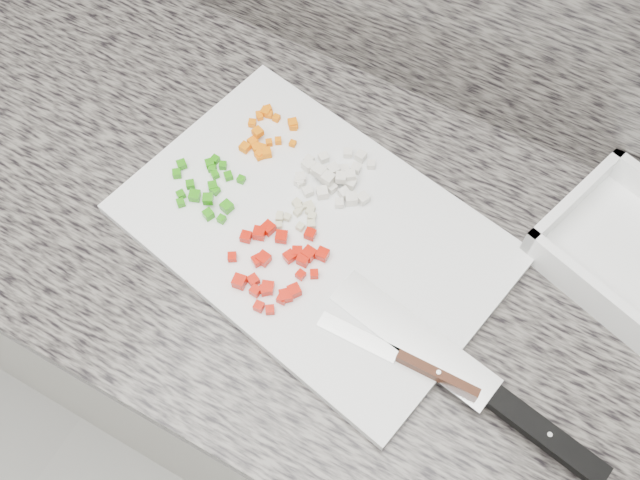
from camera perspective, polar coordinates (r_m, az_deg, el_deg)
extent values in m
cube|color=silver|center=(1.42, -2.18, -7.60)|extent=(3.92, 0.62, 0.86)
cube|color=#615D56|center=(1.02, -3.04, 1.29)|extent=(3.96, 0.64, 0.04)
cube|color=white|center=(0.97, -0.46, 0.63)|extent=(0.56, 0.43, 0.02)
cube|color=orange|center=(1.06, -5.44, 9.30)|extent=(0.01, 0.01, 0.01)
cube|color=orange|center=(1.04, -4.10, 7.78)|extent=(0.01, 0.01, 0.01)
cube|color=orange|center=(1.07, -4.37, 10.21)|extent=(0.01, 0.01, 0.01)
cube|color=orange|center=(1.06, -2.13, 9.09)|extent=(0.01, 0.01, 0.01)
cube|color=orange|center=(1.04, -6.03, 7.38)|extent=(0.01, 0.01, 0.01)
cube|color=orange|center=(1.08, -4.16, 10.47)|extent=(0.01, 0.01, 0.01)
cube|color=orange|center=(1.04, -5.00, 8.59)|extent=(0.02, 0.02, 0.01)
cube|color=orange|center=(1.04, -3.37, 7.93)|extent=(0.01, 0.01, 0.01)
cube|color=orange|center=(1.07, -4.10, 10.00)|extent=(0.01, 0.01, 0.01)
cube|color=orange|center=(1.03, -4.29, 6.98)|extent=(0.02, 0.02, 0.01)
cube|color=orange|center=(1.04, -5.10, 7.37)|extent=(0.02, 0.02, 0.01)
cube|color=orange|center=(1.06, -2.19, 9.28)|extent=(0.02, 0.02, 0.01)
cube|color=orange|center=(1.07, -3.52, 9.71)|extent=(0.01, 0.01, 0.01)
cube|color=orange|center=(1.04, -4.68, 7.34)|extent=(0.01, 0.01, 0.01)
cube|color=orange|center=(1.07, -4.84, 9.79)|extent=(0.01, 0.01, 0.01)
cube|color=orange|center=(1.03, -4.88, 6.86)|extent=(0.01, 0.01, 0.01)
cube|color=orange|center=(1.04, -2.20, 7.73)|extent=(0.01, 0.01, 0.01)
cube|color=orange|center=(1.04, -5.41, 7.83)|extent=(0.02, 0.02, 0.01)
cube|color=orange|center=(1.03, -4.89, 6.65)|extent=(0.01, 0.01, 0.01)
cube|color=orange|center=(1.07, -4.89, 9.96)|extent=(0.01, 0.01, 0.01)
cube|color=silver|center=(1.01, -0.57, 5.65)|extent=(0.01, 0.01, 0.01)
cube|color=silver|center=(0.99, 2.44, 5.22)|extent=(0.02, 0.02, 0.01)
cube|color=silver|center=(1.02, 0.28, 6.60)|extent=(0.02, 0.02, 0.01)
cube|color=silver|center=(1.00, -1.62, 4.75)|extent=(0.02, 0.02, 0.01)
cube|color=silver|center=(0.99, 0.18, 3.81)|extent=(0.02, 0.02, 0.01)
cube|color=silver|center=(1.02, 0.32, 6.63)|extent=(0.02, 0.02, 0.01)
cube|color=silver|center=(0.99, -1.00, 3.93)|extent=(0.02, 0.02, 0.01)
cube|color=silver|center=(1.00, -1.61, 4.58)|extent=(0.01, 0.01, 0.01)
cube|color=silver|center=(0.99, 0.94, 4.19)|extent=(0.02, 0.02, 0.01)
cube|color=silver|center=(0.99, 2.63, 3.24)|extent=(0.02, 0.02, 0.01)
cube|color=silver|center=(1.02, -0.90, 6.40)|extent=(0.01, 0.01, 0.01)
cube|color=silver|center=(0.98, 2.51, 3.32)|extent=(0.02, 0.02, 0.01)
cube|color=silver|center=(0.99, 3.46, 3.37)|extent=(0.02, 0.02, 0.01)
cube|color=silver|center=(1.00, -1.58, 4.97)|extent=(0.02, 0.02, 0.01)
cube|color=silver|center=(1.01, 2.90, 5.75)|extent=(0.01, 0.01, 0.01)
cube|color=silver|center=(1.01, -0.94, 6.01)|extent=(0.02, 0.02, 0.01)
cube|color=silver|center=(0.99, 1.95, 3.77)|extent=(0.02, 0.02, 0.01)
cube|color=silver|center=(0.99, -0.03, 5.51)|extent=(0.02, 0.02, 0.01)
cube|color=silver|center=(1.02, 4.09, 6.04)|extent=(0.01, 0.01, 0.01)
cube|color=silver|center=(1.01, -0.39, 5.69)|extent=(0.02, 0.02, 0.01)
cube|color=silver|center=(1.02, 3.27, 6.71)|extent=(0.01, 0.01, 0.01)
cube|color=silver|center=(1.00, 1.05, 5.64)|extent=(0.02, 0.02, 0.01)
cube|color=silver|center=(1.03, 2.23, 6.98)|extent=(0.02, 0.02, 0.01)
cube|color=silver|center=(0.98, 1.55, 2.98)|extent=(0.02, 0.02, 0.01)
cube|color=silver|center=(0.99, 0.64, 4.94)|extent=(0.02, 0.02, 0.01)
cube|color=silver|center=(1.00, 2.44, 4.58)|extent=(0.02, 0.02, 0.01)
cube|color=silver|center=(1.01, 1.84, 5.52)|extent=(0.02, 0.02, 0.01)
cube|color=silver|center=(0.99, 1.68, 5.02)|extent=(0.02, 0.02, 0.01)
cube|color=#24870C|center=(0.98, -7.88, 1.67)|extent=(0.01, 0.01, 0.01)
cube|color=#24870C|center=(1.02, -8.40, 5.20)|extent=(0.01, 0.01, 0.01)
cube|color=#24870C|center=(1.00, -8.39, 3.96)|extent=(0.01, 0.01, 0.01)
cube|color=#24870C|center=(1.02, -7.77, 5.93)|extent=(0.01, 0.01, 0.01)
cube|color=#24870C|center=(0.99, -7.46, 2.67)|extent=(0.02, 0.02, 0.01)
cube|color=#24870C|center=(1.01, -7.34, 5.11)|extent=(0.02, 0.02, 0.01)
cube|color=#24870C|center=(1.01, -6.32, 4.84)|extent=(0.01, 0.01, 0.01)
cube|color=#24870C|center=(1.01, -11.07, 3.59)|extent=(0.01, 0.01, 0.01)
cube|color=#24870C|center=(1.02, -8.61, 5.65)|extent=(0.01, 0.01, 0.01)
cube|color=#24870C|center=(1.03, -8.39, 6.39)|extent=(0.01, 0.01, 0.01)
cube|color=#24870C|center=(0.98, -8.95, 3.27)|extent=(0.02, 0.02, 0.01)
cube|color=#24870C|center=(1.03, -11.01, 5.96)|extent=(0.02, 0.02, 0.01)
cube|color=#24870C|center=(1.00, -9.99, 3.52)|extent=(0.02, 0.02, 0.01)
cube|color=#24870C|center=(1.01, -10.34, 4.41)|extent=(0.02, 0.02, 0.01)
cube|color=#24870C|center=(1.01, -8.57, 4.28)|extent=(0.02, 0.02, 0.01)
cube|color=#24870C|center=(1.03, -8.81, 6.08)|extent=(0.02, 0.02, 0.01)
cube|color=#24870C|center=(0.98, -8.92, 2.04)|extent=(0.02, 0.02, 0.01)
cube|color=#24870C|center=(1.03, -11.38, 5.23)|extent=(0.02, 0.02, 0.01)
cube|color=#24870C|center=(1.00, -11.08, 2.95)|extent=(0.01, 0.01, 0.01)
cube|color=#BE1002|center=(0.94, -4.53, -1.49)|extent=(0.02, 0.02, 0.01)
cube|color=#BE1002|center=(0.94, -2.46, -1.33)|extent=(0.02, 0.02, 0.01)
cube|color=#BE1002|center=(0.96, -0.79, 0.48)|extent=(0.02, 0.02, 0.01)
cube|color=#BE1002|center=(0.92, -2.07, -4.07)|extent=(0.02, 0.02, 0.01)
cube|color=#BE1002|center=(0.91, -4.91, -5.32)|extent=(0.01, 0.01, 0.01)
cube|color=#BE1002|center=(0.93, -5.36, -3.21)|extent=(0.02, 0.02, 0.01)
cube|color=#BE1002|center=(0.92, -2.76, -4.46)|extent=(0.02, 0.02, 0.01)
cube|color=#BE1002|center=(0.94, 0.20, -1.14)|extent=(0.02, 0.02, 0.01)
cube|color=#BE1002|center=(0.92, -4.21, -3.81)|extent=(0.02, 0.02, 0.01)
cube|color=#BE1002|center=(0.91, -4.02, -5.59)|extent=(0.02, 0.02, 0.01)
cube|color=#BE1002|center=(0.92, -3.05, -4.71)|extent=(0.01, 0.01, 0.01)
cube|color=#BE1002|center=(0.93, -6.47, -3.32)|extent=(0.02, 0.02, 0.02)
cube|color=#BE1002|center=(0.94, -0.89, -1.11)|extent=(0.02, 0.02, 0.01)
cube|color=#BE1002|center=(0.94, -1.84, -0.98)|extent=(0.02, 0.02, 0.01)
cube|color=#BE1002|center=(0.95, -3.10, 0.27)|extent=(0.02, 0.02, 0.01)
cube|color=#BE1002|center=(0.95, -7.04, -1.35)|extent=(0.02, 0.02, 0.01)
cube|color=#BE1002|center=(0.93, -1.56, -2.79)|extent=(0.01, 0.01, 0.01)
cube|color=#BE1002|center=(0.96, -5.95, 0.26)|extent=(0.02, 0.02, 0.01)
cube|color=#BE1002|center=(0.94, -1.33, -1.59)|extent=(0.02, 0.02, 0.01)
cube|color=#BE1002|center=(0.94, -1.33, -1.39)|extent=(0.02, 0.02, 0.01)
cube|color=#BE1002|center=(0.93, -6.42, -3.37)|extent=(0.01, 0.01, 0.01)
cube|color=#BE1002|center=(0.96, -4.88, 0.55)|extent=(0.02, 0.02, 0.01)
cube|color=#BE1002|center=(0.96, -4.16, 0.96)|extent=(0.02, 0.02, 0.01)
cube|color=#BE1002|center=(0.92, -4.39, -4.00)|extent=(0.02, 0.02, 0.01)
cube|color=#BE1002|center=(0.94, -5.01, -1.62)|extent=(0.02, 0.02, 0.01)
cube|color=#BE1002|center=(0.92, -5.18, -4.08)|extent=(0.01, 0.01, 0.01)
cube|color=#BE1002|center=(0.93, -0.47, -2.74)|extent=(0.01, 0.01, 0.01)
cube|color=beige|center=(0.98, -1.83, 2.21)|extent=(0.01, 0.01, 0.01)
cube|color=beige|center=(0.98, -1.14, 2.74)|extent=(0.01, 0.01, 0.01)
cube|color=beige|center=(0.98, -3.24, 2.02)|extent=(0.01, 0.01, 0.01)
cube|color=beige|center=(0.97, -3.27, 1.79)|extent=(0.01, 0.01, 0.01)
cube|color=beige|center=(0.98, -0.82, 2.30)|extent=(0.01, 0.01, 0.01)
cube|color=beige|center=(0.97, -2.65, 1.84)|extent=(0.01, 0.01, 0.01)
cube|color=beige|center=(0.98, -1.59, 2.57)|extent=(0.01, 0.01, 0.01)
cube|color=beige|center=(0.98, -1.77, 2.75)|extent=(0.01, 0.01, 0.01)
cube|color=beige|center=(0.97, -0.64, 1.91)|extent=(0.01, 0.01, 0.01)
cube|color=beige|center=(0.96, -1.59, 1.05)|extent=(0.01, 0.01, 0.01)
cube|color=beige|center=(0.98, -0.86, 2.82)|extent=(0.01, 0.01, 0.01)
cube|color=beige|center=(0.97, -0.70, 1.26)|extent=(0.01, 0.01, 0.01)
cube|color=beige|center=(0.98, -0.73, 2.59)|extent=(0.01, 0.01, 0.01)
cube|color=beige|center=(0.98, -1.86, 2.97)|extent=(0.01, 0.01, 0.01)
cube|color=beige|center=(0.97, -3.31, 1.20)|extent=(0.01, 0.01, 0.01)
cube|color=silver|center=(0.91, 7.51, -7.81)|extent=(0.24, 0.10, 0.00)
cube|color=black|center=(0.90, 17.73, -14.74)|extent=(0.15, 0.06, 0.02)
cylinder|color=silver|center=(0.89, 17.89, -14.60)|extent=(0.01, 0.01, 0.00)
cube|color=silver|center=(0.90, 3.06, -7.77)|extent=(0.11, 0.02, 0.00)
cube|color=#441E11|center=(0.89, 9.38, -10.59)|extent=(0.11, 0.01, 0.02)
cylinder|color=silver|center=(0.88, 9.46, -10.41)|extent=(0.01, 0.01, 0.00)
cube|color=white|center=(0.97, 22.34, -5.11)|extent=(0.27, 0.10, 0.04)
cube|color=white|center=(1.03, 19.58, 3.02)|extent=(0.07, 0.19, 0.04)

